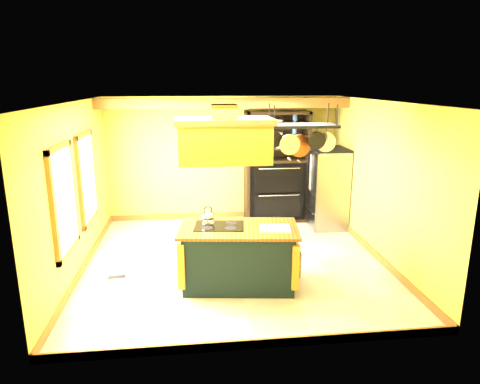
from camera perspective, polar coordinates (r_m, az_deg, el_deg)
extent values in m
plane|color=beige|center=(7.45, -0.76, -9.25)|extent=(5.00, 5.00, 0.00)
plane|color=white|center=(6.82, -0.84, 11.99)|extent=(5.00, 5.00, 0.00)
cube|color=gold|center=(9.45, -2.33, 4.46)|extent=(5.00, 0.02, 2.70)
cube|color=gold|center=(4.64, 2.33, -6.36)|extent=(5.00, 0.02, 2.70)
cube|color=gold|center=(7.21, -20.97, 0.31)|extent=(0.02, 5.00, 2.70)
cube|color=gold|center=(7.67, 18.13, 1.36)|extent=(0.02, 5.00, 2.70)
cube|color=olive|center=(8.52, -2.00, 11.75)|extent=(5.00, 0.15, 0.20)
cube|color=olive|center=(6.44, -22.45, -1.00)|extent=(0.06, 1.06, 1.56)
cube|color=white|center=(6.44, -22.23, -0.99)|extent=(0.02, 0.85, 1.34)
cube|color=olive|center=(7.76, -19.74, 1.75)|extent=(0.06, 1.06, 1.56)
cube|color=white|center=(7.76, -19.56, 1.76)|extent=(0.02, 0.85, 1.34)
cube|color=black|center=(6.49, -0.17, -8.74)|extent=(1.70, 1.06, 0.88)
cube|color=#92401C|center=(6.32, -0.18, -4.90)|extent=(1.85, 1.18, 0.04)
cube|color=black|center=(6.37, -2.79, -4.52)|extent=(0.78, 0.59, 0.01)
ellipsoid|color=silver|center=(6.46, -4.28, -3.30)|extent=(0.20, 0.20, 0.16)
cube|color=white|center=(6.25, 4.71, -4.88)|extent=(0.47, 0.39, 0.02)
cube|color=gold|center=(6.00, -2.10, 6.52)|extent=(1.26, 0.68, 0.54)
cube|color=olive|center=(5.96, -2.12, 9.45)|extent=(1.34, 0.76, 0.08)
cube|color=gold|center=(5.95, -2.13, 10.33)|extent=(0.35, 0.35, 0.26)
cube|color=black|center=(6.15, 8.27, 8.75)|extent=(0.97, 0.48, 0.04)
cylinder|color=black|center=(5.85, 4.61, 10.05)|extent=(0.02, 0.02, 0.30)
cylinder|color=black|center=(6.45, 11.69, 10.21)|extent=(0.02, 0.02, 0.30)
cylinder|color=black|center=(6.18, 4.47, 7.02)|extent=(0.25, 0.03, 0.25)
cylinder|color=silver|center=(6.04, 6.63, 6.31)|extent=(0.29, 0.03, 0.29)
cylinder|color=#B1562C|center=(6.28, 7.95, 6.12)|extent=(0.33, 0.03, 0.33)
cylinder|color=black|center=(6.14, 10.19, 6.78)|extent=(0.25, 0.03, 0.25)
cylinder|color=silver|center=(6.38, 11.36, 6.56)|extent=(0.29, 0.03, 0.29)
cube|color=gray|center=(9.13, 11.63, 0.41)|extent=(0.68, 0.84, 1.64)
cube|color=gray|center=(8.75, 9.95, 2.30)|extent=(0.03, 0.40, 0.89)
cube|color=gray|center=(9.14, 9.22, 2.86)|extent=(0.03, 0.40, 0.89)
cube|color=gray|center=(9.14, 9.36, -2.34)|extent=(0.03, 0.80, 0.69)
cube|color=black|center=(9.35, 11.39, -4.29)|extent=(0.65, 0.80, 0.06)
cube|color=black|center=(9.58, 4.58, 3.64)|extent=(1.36, 0.06, 2.40)
cube|color=black|center=(9.23, 0.93, 3.27)|extent=(0.06, 0.57, 2.40)
cube|color=black|center=(9.48, 8.72, 3.40)|extent=(0.06, 0.57, 2.40)
cube|color=black|center=(9.30, 4.90, 4.29)|extent=(1.36, 0.57, 0.05)
cube|color=black|center=(9.47, 4.78, 0.46)|extent=(1.24, 0.47, 1.30)
cube|color=black|center=(9.08, 5.23, 1.68)|extent=(1.06, 0.04, 0.57)
cube|color=black|center=(9.23, 5.15, -1.79)|extent=(1.06, 0.04, 0.52)
cube|color=black|center=(9.26, 4.93, 5.88)|extent=(1.24, 0.51, 0.02)
cube|color=black|center=(9.22, 4.97, 7.60)|extent=(1.24, 0.51, 0.02)
cube|color=black|center=(9.19, 5.01, 9.28)|extent=(1.24, 0.51, 0.03)
cylinder|color=white|center=(9.15, 2.94, 6.12)|extent=(0.22, 0.22, 0.07)
cylinder|color=#4073B5|center=(9.24, 7.29, 8.18)|extent=(0.10, 0.10, 0.17)
cube|color=black|center=(7.16, -16.13, -10.81)|extent=(0.29, 0.14, 0.01)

